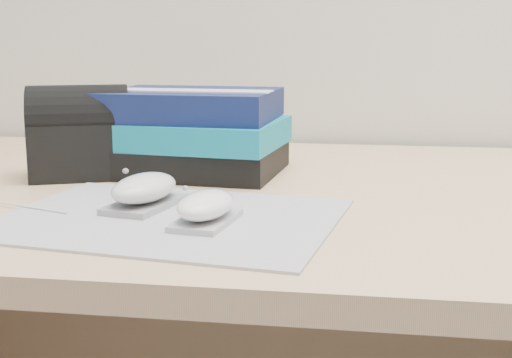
# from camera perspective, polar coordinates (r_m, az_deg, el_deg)

# --- Properties ---
(desk) EXTENTS (1.60, 0.80, 0.73)m
(desk) POSITION_cam_1_polar(r_m,az_deg,el_deg) (1.09, 4.17, -12.09)
(desk) COLOR tan
(desk) RESTS_ON ground
(mousepad) EXTENTS (0.40, 0.33, 0.00)m
(mousepad) POSITION_cam_1_polar(r_m,az_deg,el_deg) (0.80, -7.01, -3.14)
(mousepad) COLOR gray
(mousepad) RESTS_ON desk
(mouse_rear) EXTENTS (0.08, 0.12, 0.05)m
(mouse_rear) POSITION_cam_1_polar(r_m,az_deg,el_deg) (0.84, -8.93, -0.93)
(mouse_rear) COLOR gray
(mouse_rear) RESTS_ON mousepad
(mouse_front) EXTENTS (0.07, 0.10, 0.04)m
(mouse_front) POSITION_cam_1_polar(r_m,az_deg,el_deg) (0.76, -4.04, -2.29)
(mouse_front) COLOR #A6A6A9
(mouse_front) RESTS_ON mousepad
(usb_cable) EXTENTS (0.18, 0.07, 0.00)m
(usb_cable) POSITION_cam_1_polar(r_m,az_deg,el_deg) (0.90, -19.37, -1.85)
(usb_cable) COLOR silver
(usb_cable) RESTS_ON mousepad
(book_stack) EXTENTS (0.27, 0.22, 0.12)m
(book_stack) POSITION_cam_1_polar(r_m,az_deg,el_deg) (1.06, -4.96, 3.76)
(book_stack) COLOR black
(book_stack) RESTS_ON desk
(pouch) EXTENTS (0.16, 0.14, 0.13)m
(pouch) POSITION_cam_1_polar(r_m,az_deg,el_deg) (1.05, -13.97, 3.60)
(pouch) COLOR black
(pouch) RESTS_ON desk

